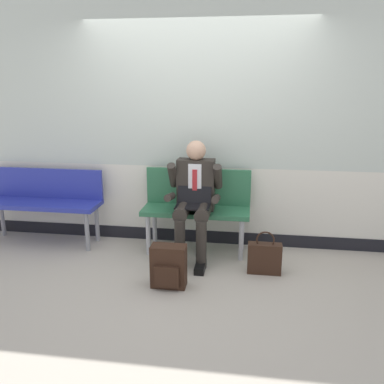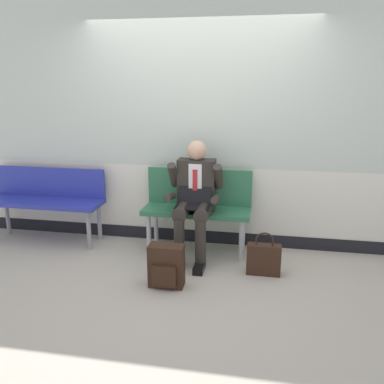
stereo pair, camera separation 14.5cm
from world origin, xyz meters
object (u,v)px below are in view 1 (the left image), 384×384
at_px(bench_empty, 43,198).
at_px(handbag, 264,258).
at_px(bench_with_person, 197,203).
at_px(backpack, 169,267).
at_px(person_seated, 194,197).

xyz_separation_m(bench_empty, handbag, (2.57, -0.49, -0.37)).
bearing_deg(handbag, bench_empty, 169.24).
bearing_deg(handbag, bench_with_person, 146.60).
height_order(bench_empty, backpack, bench_empty).
distance_m(backpack, handbag, 0.98).
bearing_deg(backpack, bench_empty, 151.81).
bearing_deg(bench_with_person, person_seated, -90.00).
height_order(backpack, handbag, handbag).
relative_size(bench_empty, backpack, 3.41).
bearing_deg(bench_empty, backpack, -28.19).
distance_m(bench_empty, backpack, 1.94).
bearing_deg(handbag, backpack, -155.04).
relative_size(bench_with_person, person_seated, 0.93).
bearing_deg(bench_empty, person_seated, -6.07).
distance_m(bench_empty, person_seated, 1.84).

